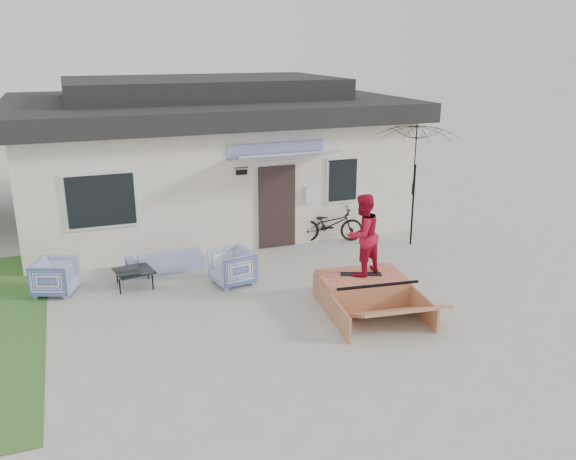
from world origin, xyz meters
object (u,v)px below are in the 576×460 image
object	(u,v)px
skateboard	(361,274)
skater	(363,233)
armchair_left	(55,275)
armchair_right	(232,265)
coffee_table	(134,278)
skate_ramp	(361,289)
bicycle	(330,221)
loveseat	(165,256)
patio_umbrella	(415,178)

from	to	relation	value
skateboard	skater	size ratio (longest dim) A/B	0.50
armchair_left	armchair_right	bearing A→B (deg)	-81.61
coffee_table	skate_ramp	world-z (taller)	skate_ramp
bicycle	skater	size ratio (longest dim) A/B	1.07
skater	armchair_left	bearing A→B (deg)	-44.25
bicycle	loveseat	bearing A→B (deg)	114.11
loveseat	patio_umbrella	xyz separation A→B (m)	(6.25, -0.39, 1.42)
armchair_right	patio_umbrella	size ratio (longest dim) A/B	0.36
armchair_left	skater	xyz separation A→B (m)	(5.75, -2.53, 1.02)
bicycle	patio_umbrella	bearing A→B (deg)	-101.11
bicycle	patio_umbrella	xyz separation A→B (m)	(1.86, -0.98, 1.19)
armchair_right	coffee_table	bearing A→B (deg)	-116.84
coffee_table	skater	world-z (taller)	skater
armchair_left	coffee_table	world-z (taller)	armchair_left
armchair_left	bicycle	size ratio (longest dim) A/B	0.47
armchair_left	skateboard	distance (m)	6.29
coffee_table	skateboard	size ratio (longest dim) A/B	0.91
patio_umbrella	coffee_table	bearing A→B (deg)	-177.11
loveseat	skateboard	size ratio (longest dim) A/B	2.08
coffee_table	patio_umbrella	xyz separation A→B (m)	(7.03, 0.36, 1.56)
armchair_left	armchair_right	world-z (taller)	armchair_right
armchair_right	patio_umbrella	bearing A→B (deg)	90.20
skateboard	skater	bearing A→B (deg)	111.46
bicycle	skater	bearing A→B (deg)	-178.41
skateboard	skater	distance (m)	0.85
armchair_right	bicycle	bearing A→B (deg)	110.75
bicycle	skateboard	bearing A→B (deg)	-178.41
armchair_right	skater	size ratio (longest dim) A/B	0.51
patio_umbrella	skateboard	distance (m)	4.09
armchair_right	skater	bearing A→B (deg)	40.77
skate_ramp	skateboard	size ratio (longest dim) A/B	2.70
armchair_left	patio_umbrella	xyz separation A→B (m)	(8.60, 0.17, 1.34)
patio_umbrella	skateboard	xyz separation A→B (m)	(-2.84, -2.70, -1.17)
armchair_right	skater	xyz separation A→B (m)	(2.19, -1.76, 1.01)
loveseat	patio_umbrella	size ratio (longest dim) A/B	0.74
coffee_table	armchair_left	bearing A→B (deg)	173.38
bicycle	skate_ramp	xyz separation A→B (m)	(-0.99, -3.73, -0.28)
armchair_left	skate_ramp	distance (m)	6.30
loveseat	armchair_right	world-z (taller)	armchair_right
loveseat	armchair_left	size ratio (longest dim) A/B	2.10
loveseat	coffee_table	xyz separation A→B (m)	(-0.78, -0.75, -0.15)
skate_ramp	skater	size ratio (longest dim) A/B	1.35
patio_umbrella	skate_ramp	size ratio (longest dim) A/B	1.05
armchair_right	bicycle	size ratio (longest dim) A/B	0.48
coffee_table	skate_ramp	distance (m)	4.82
loveseat	skateboard	world-z (taller)	loveseat
armchair_right	loveseat	bearing A→B (deg)	-147.99
skate_ramp	skateboard	xyz separation A→B (m)	(0.01, 0.05, 0.30)
armchair_right	bicycle	xyz separation A→B (m)	(3.17, 1.92, 0.14)
coffee_table	skater	xyz separation A→B (m)	(4.19, -2.35, 1.24)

